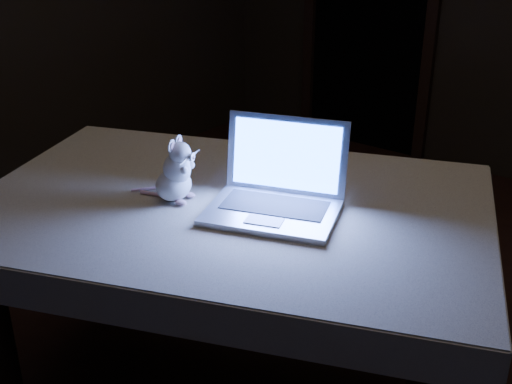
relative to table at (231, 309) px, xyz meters
The scene contains 6 objects.
floor 0.52m from the table, 71.49° to the left, with size 5.00×5.00×0.00m, color black.
doorway 3.04m from the table, 109.71° to the left, with size 1.06×0.36×2.13m, color black, non-canonical shape.
table is the anchor object (origin of this frame).
tablecloth 0.36m from the table, 147.66° to the right, with size 1.67×1.11×0.12m, color beige, non-canonical shape.
laptop 0.59m from the table, ahead, with size 0.40×0.35×0.27m, color #AAAAAF, non-canonical shape.
plush_mouse 0.56m from the table, 146.02° to the right, with size 0.16×0.16×0.22m, color silver, non-canonical shape.
Camera 1 is at (1.13, -1.74, 1.73)m, focal length 45.00 mm.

